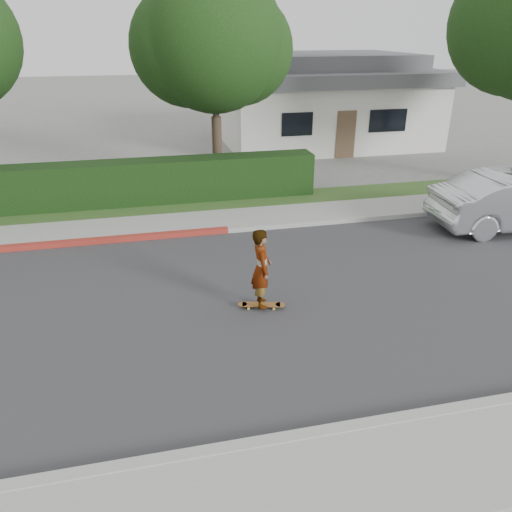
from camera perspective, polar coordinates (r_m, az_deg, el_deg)
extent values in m
plane|color=slate|center=(10.77, -4.74, -5.69)|extent=(120.00, 120.00, 0.00)
cube|color=#2D2D30|center=(10.77, -4.74, -5.67)|extent=(60.00, 8.00, 0.01)
cube|color=#9E9E99|center=(7.50, 0.25, -20.79)|extent=(60.00, 0.20, 0.15)
cube|color=gray|center=(6.93, 2.13, -26.03)|extent=(60.00, 1.60, 0.12)
cube|color=#9E9E99|center=(14.41, -7.18, 2.64)|extent=(60.00, 0.20, 0.15)
cube|color=maroon|center=(14.85, -26.71, 0.78)|extent=(12.00, 0.21, 0.15)
cube|color=gray|center=(15.25, -7.56, 3.81)|extent=(60.00, 1.60, 0.12)
cube|color=#2D4C1E|center=(16.76, -8.13, 5.67)|extent=(60.00, 1.60, 0.10)
cube|color=black|center=(17.17, -18.55, 7.55)|extent=(15.00, 1.00, 1.50)
cylinder|color=#33261C|center=(18.89, -4.44, 11.81)|extent=(0.36, 0.36, 2.52)
cylinder|color=#33261C|center=(18.57, -4.64, 17.51)|extent=(0.24, 0.24, 2.10)
sphere|color=black|center=(18.43, -4.85, 23.34)|extent=(4.80, 4.80, 4.80)
sphere|color=black|center=(18.74, -7.65, 22.63)|extent=(4.08, 4.08, 4.08)
sphere|color=black|center=(18.89, -2.04, 22.53)|extent=(3.84, 3.84, 3.84)
cube|color=beige|center=(27.14, 7.36, 16.10)|extent=(10.00, 8.00, 3.00)
cube|color=#4C4C51|center=(26.94, 7.58, 19.89)|extent=(10.60, 8.60, 0.60)
cube|color=#4C4C51|center=(26.90, 7.65, 21.16)|extent=(8.40, 6.40, 0.80)
cube|color=black|center=(22.57, 4.74, 14.78)|extent=(1.40, 0.06, 1.00)
cube|color=black|center=(24.20, 14.84, 14.74)|extent=(1.80, 0.06, 1.00)
cube|color=brown|center=(23.45, 10.21, 13.49)|extent=(0.90, 0.06, 2.10)
cylinder|color=gold|center=(10.57, -0.85, -6.02)|extent=(0.06, 0.04, 0.05)
cylinder|color=gold|center=(10.70, -0.82, -5.61)|extent=(0.06, 0.04, 0.05)
cylinder|color=gold|center=(10.56, 2.05, -6.05)|extent=(0.06, 0.04, 0.05)
cylinder|color=gold|center=(10.69, 2.04, -5.64)|extent=(0.06, 0.04, 0.05)
cube|color=silver|center=(10.61, -0.84, -5.64)|extent=(0.08, 0.17, 0.02)
cube|color=silver|center=(10.61, 2.05, -5.67)|extent=(0.08, 0.17, 0.02)
cube|color=brown|center=(10.60, 0.61, -5.56)|extent=(0.82, 0.38, 0.02)
cylinder|color=brown|center=(10.61, -1.56, -5.54)|extent=(0.24, 0.24, 0.02)
cylinder|color=brown|center=(10.60, 2.78, -5.58)|extent=(0.24, 0.24, 0.02)
imported|color=white|center=(10.19, 0.63, -1.39)|extent=(0.45, 0.65, 1.70)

